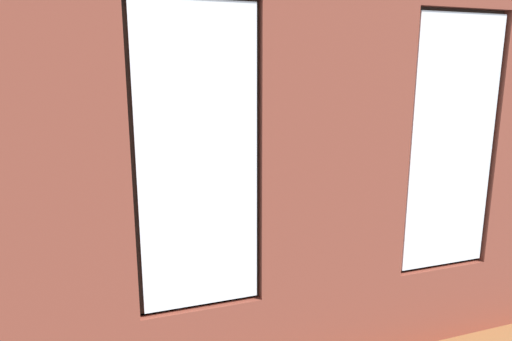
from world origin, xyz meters
TOP-DOWN VIEW (x-y plane):
  - ground_plane at (0.00, 0.00)m, footprint 6.21×5.50m
  - brick_wall_with_windows at (0.00, 2.37)m, footprint 5.61×0.30m
  - couch_by_window at (0.20, 1.72)m, footprint 1.98×0.87m
  - couch_left at (-2.11, 0.50)m, footprint 0.98×2.01m
  - coffee_table at (-0.24, -0.25)m, footprint 1.40×0.85m
  - cup_ceramic at (-0.62, -0.40)m, footprint 0.08×0.08m
  - candle_jar at (-0.24, -0.25)m, footprint 0.08×0.08m
  - remote_silver at (-0.34, -0.12)m, footprint 0.17×0.07m
  - remote_gray at (0.19, -0.12)m, footprint 0.16×0.15m
  - media_console at (2.46, 0.11)m, footprint 1.14×0.42m
  - tv_flatscreen at (2.46, 0.10)m, footprint 1.02×0.20m
  - papasan_chair at (0.21, -1.49)m, footprint 1.02×1.02m
  - potted_plant_between_couches at (-1.23, 1.67)m, footprint 0.75×0.86m
  - potted_plant_corner_near_left at (-2.25, -1.75)m, footprint 0.84×0.88m
  - potted_plant_beside_window_right at (1.89, 1.82)m, footprint 0.81×0.72m
  - potted_plant_near_tv at (1.91, 1.14)m, footprint 1.13×0.99m
  - potted_plant_foreground_right at (2.16, -1.70)m, footprint 0.44×0.44m
  - potted_plant_corner_far_left at (-2.25, 1.84)m, footprint 1.13×1.14m

SIDE VIEW (x-z plane):
  - ground_plane at x=0.00m, z-range -0.10..0.00m
  - media_console at x=2.46m, z-range 0.00..0.50m
  - couch_by_window at x=0.20m, z-range -0.07..0.73m
  - couch_left at x=-2.11m, z-range -0.07..0.73m
  - coffee_table at x=-0.24m, z-range 0.17..0.60m
  - papasan_chair at x=0.21m, z-range 0.10..0.76m
  - remote_silver at x=-0.34m, z-range 0.43..0.45m
  - remote_gray at x=0.19m, z-range 0.43..0.45m
  - potted_plant_foreground_right at x=2.16m, z-range 0.08..0.83m
  - candle_jar at x=-0.24m, z-range 0.43..0.53m
  - cup_ceramic at x=-0.62m, z-range 0.43..0.53m
  - potted_plant_between_couches at x=-1.23m, z-range -0.02..1.21m
  - potted_plant_near_tv at x=1.91m, z-range 0.05..1.26m
  - potted_plant_corner_near_left at x=-2.25m, z-range 0.06..1.30m
  - potted_plant_corner_far_left at x=-2.25m, z-range 0.01..1.46m
  - tv_flatscreen at x=2.46m, z-range 0.50..1.20m
  - potted_plant_beside_window_right at x=1.89m, z-range 0.23..1.59m
  - brick_wall_with_windows at x=0.00m, z-range -0.01..3.56m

